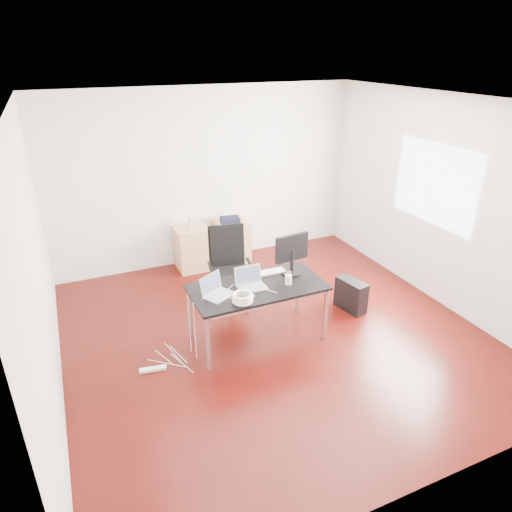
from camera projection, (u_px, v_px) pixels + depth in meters
name	position (u px, v px, depth m)	size (l,w,h in m)	color
room_shell	(278.00, 230.00, 5.21)	(5.00, 5.00, 5.00)	#350806
desk	(257.00, 290.00, 5.42)	(1.60, 0.80, 0.73)	black
office_chair	(229.00, 263.00, 6.26)	(0.55, 0.57, 1.08)	black
filing_cabinet_left	(192.00, 248.00, 7.35)	(0.50, 0.50, 0.70)	#AC7F56
filing_cabinet_right	(232.00, 241.00, 7.60)	(0.50, 0.50, 0.70)	#AC7F56
pc_tower	(351.00, 295.00, 6.23)	(0.20, 0.45, 0.44)	black
wastebasket	(233.00, 254.00, 7.66)	(0.24, 0.24, 0.28)	black
power_strip	(153.00, 369.00, 5.12)	(0.30, 0.06, 0.04)	white
laptop_left	(216.00, 291.00, 5.18)	(0.41, 0.38, 0.23)	silver
laptop_right	(251.00, 282.00, 5.37)	(0.33, 0.26, 0.23)	silver
monitor	(292.00, 252.00, 5.60)	(0.45, 0.26, 0.51)	black
keyboard	(268.00, 272.00, 5.70)	(0.44, 0.14, 0.02)	white
cup_white	(288.00, 280.00, 5.42)	(0.08, 0.08, 0.12)	white
cup_brown	(288.00, 275.00, 5.54)	(0.08, 0.08, 0.10)	#5E2B20
cable_coil	(242.00, 298.00, 5.04)	(0.24, 0.24, 0.11)	white
power_adapter	(251.00, 296.00, 5.16)	(0.07, 0.07, 0.03)	white
speaker	(191.00, 223.00, 7.15)	(0.09, 0.08, 0.18)	#9E9E9E
navy_garment	(230.00, 220.00, 7.39)	(0.30, 0.24, 0.09)	black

